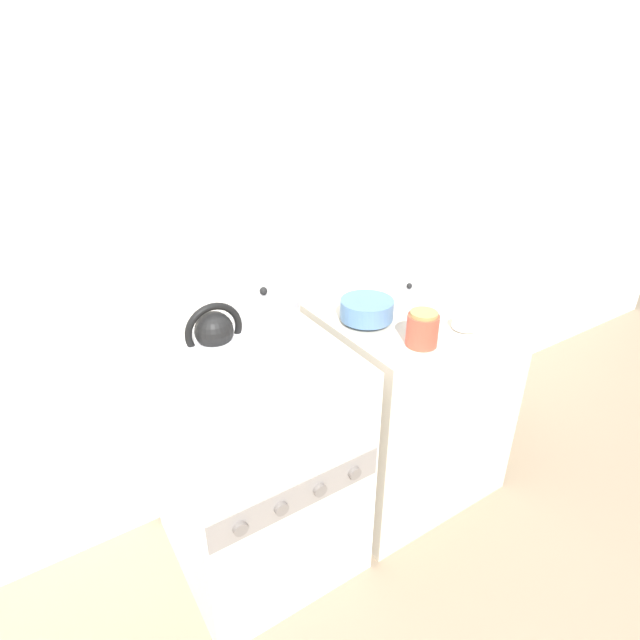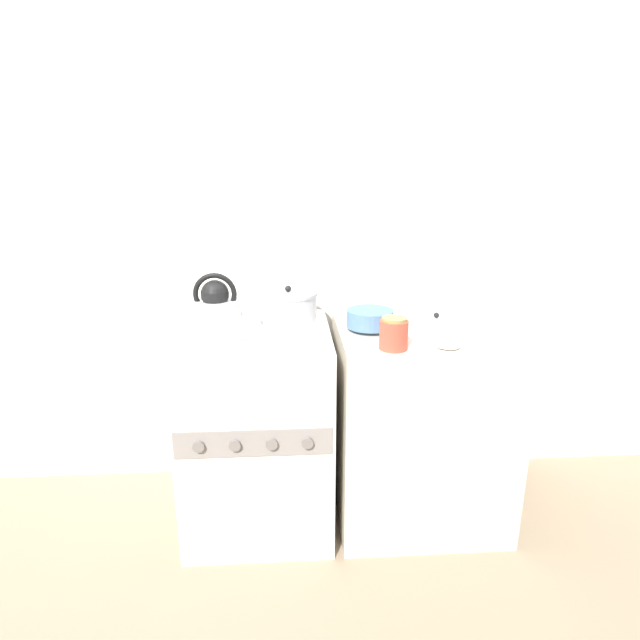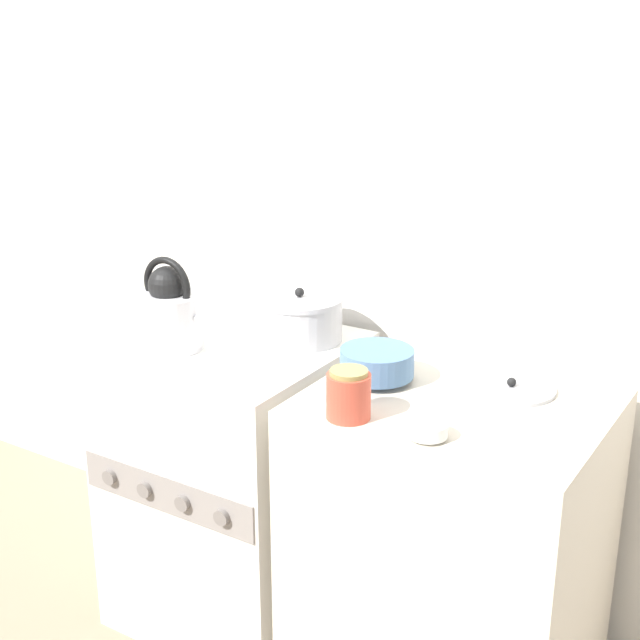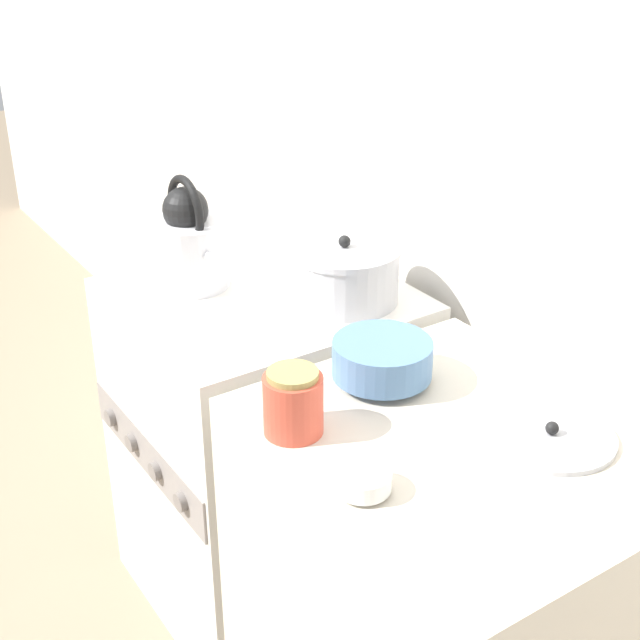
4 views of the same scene
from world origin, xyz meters
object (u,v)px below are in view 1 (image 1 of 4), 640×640
(kettle, at_px, (218,356))
(enamel_bowl, at_px, (367,309))
(storage_jar, at_px, (422,329))
(cooking_pot, at_px, (265,312))
(loose_pot_lid, at_px, (409,289))
(small_ceramic_bowl, at_px, (465,324))
(stove, at_px, (255,461))

(kettle, bearing_deg, enamel_bowl, 9.83)
(kettle, xyz_separation_m, storage_jar, (0.67, -0.13, -0.05))
(kettle, height_order, cooking_pot, kettle)
(cooking_pot, distance_m, loose_pot_lid, 0.67)
(storage_jar, bearing_deg, kettle, 169.08)
(loose_pot_lid, bearing_deg, small_ceramic_bowl, -99.72)
(stove, distance_m, cooking_pot, 0.55)
(small_ceramic_bowl, bearing_deg, stove, 161.83)
(cooking_pot, relative_size, small_ceramic_bowl, 2.83)
(kettle, distance_m, enamel_bowl, 0.63)
(cooking_pot, relative_size, loose_pot_lid, 1.14)
(enamel_bowl, distance_m, storage_jar, 0.24)
(stove, relative_size, kettle, 3.30)
(enamel_bowl, height_order, small_ceramic_bowl, enamel_bowl)
(kettle, bearing_deg, loose_pot_lid, 14.03)
(enamel_bowl, distance_m, small_ceramic_bowl, 0.35)
(loose_pot_lid, bearing_deg, kettle, -165.97)
(kettle, distance_m, storage_jar, 0.68)
(kettle, relative_size, small_ceramic_bowl, 2.96)
(kettle, xyz_separation_m, loose_pot_lid, (0.94, 0.24, -0.10))
(stove, height_order, kettle, kettle)
(loose_pot_lid, bearing_deg, cooking_pot, 178.24)
(cooking_pot, xyz_separation_m, storage_jar, (0.39, -0.39, -0.01))
(kettle, bearing_deg, small_ceramic_bowl, -8.35)
(kettle, bearing_deg, storage_jar, -10.92)
(storage_jar, distance_m, loose_pot_lid, 0.46)
(stove, xyz_separation_m, enamel_bowl, (0.48, -0.01, 0.49))
(cooking_pot, xyz_separation_m, small_ceramic_bowl, (0.60, -0.38, -0.05))
(kettle, bearing_deg, stove, 39.60)
(stove, relative_size, enamel_bowl, 4.57)
(stove, relative_size, cooking_pot, 3.46)
(enamel_bowl, height_order, loose_pot_lid, enamel_bowl)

